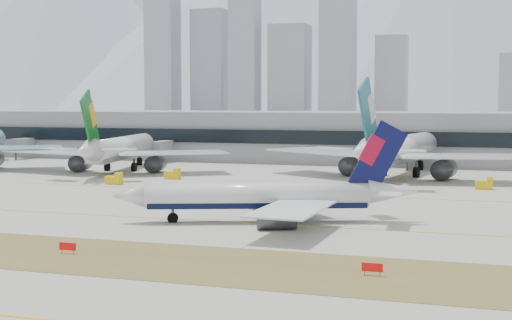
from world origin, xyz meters
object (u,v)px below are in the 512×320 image
(widebody_eva, at_px, (119,150))
(taxiing_airliner, at_px, (269,197))
(terminal, at_px, (339,136))
(widebody_cathay, at_px, (399,151))

(widebody_eva, bearing_deg, taxiing_airliner, -147.21)
(taxiing_airliner, distance_m, widebody_eva, 87.17)
(taxiing_airliner, bearing_deg, widebody_eva, -66.65)
(taxiing_airliner, xyz_separation_m, widebody_eva, (-59.30, 63.86, 1.91))
(widebody_eva, xyz_separation_m, terminal, (47.73, 53.99, 1.86))
(taxiing_airliner, distance_m, widebody_cathay, 72.24)
(widebody_cathay, relative_size, terminal, 0.23)
(widebody_cathay, xyz_separation_m, terminal, (-23.24, 46.60, 1.23))
(widebody_eva, xyz_separation_m, widebody_cathay, (70.96, 7.39, 0.63))
(widebody_eva, bearing_deg, terminal, -51.57)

